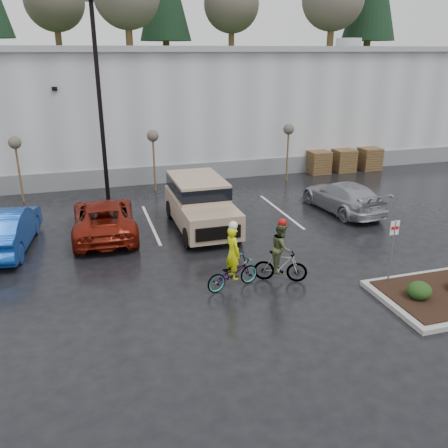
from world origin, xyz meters
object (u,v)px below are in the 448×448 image
object	(u,v)px
sapling_mid	(153,139)
fire_lane_sign	(393,245)
car_red	(104,218)
car_far_silver	(343,197)
sapling_west	(15,146)
cyclist_olive	(281,258)
pallet_stack_a	(318,162)
pallet_stack_b	(344,160)
sapling_east	(289,132)
pallet_stack_c	(369,159)
lamppost	(98,81)
car_blue	(5,229)
suv_tan	(201,205)
cyclist_hivis	(233,267)

from	to	relation	value
sapling_mid	fire_lane_sign	distance (m)	13.92
car_red	car_far_silver	distance (m)	10.65
sapling_west	cyclist_olive	distance (m)	14.55
pallet_stack_a	pallet_stack_b	xyz separation A→B (m)	(1.70, 0.00, 0.00)
sapling_east	car_far_silver	xyz separation A→B (m)	(0.21, -5.79, -2.04)
sapling_west	car_far_silver	bearing A→B (deg)	-22.16
sapling_mid	cyclist_olive	distance (m)	11.87
pallet_stack_c	car_red	size ratio (longest dim) A/B	0.26
lamppost	pallet_stack_b	bearing A→B (deg)	8.02
pallet_stack_a	sapling_east	bearing A→B (deg)	-158.20
lamppost	sapling_mid	size ratio (longest dim) A/B	2.88
sapling_mid	car_blue	size ratio (longest dim) A/B	0.66
car_red	suv_tan	bearing A→B (deg)	173.91
pallet_stack_c	car_blue	world-z (taller)	car_blue
lamppost	car_far_silver	size ratio (longest dim) A/B	1.95
sapling_east	car_far_silver	world-z (taller)	sapling_east
car_far_silver	pallet_stack_c	bearing A→B (deg)	-135.87
sapling_west	car_blue	distance (m)	6.44
pallet_stack_a	car_blue	world-z (taller)	car_blue
sapling_west	cyclist_olive	bearing A→B (deg)	-52.91
car_red	cyclist_olive	size ratio (longest dim) A/B	2.42
car_blue	cyclist_hivis	distance (m)	8.89
pallet_stack_b	car_red	size ratio (longest dim) A/B	0.26
sapling_west	sapling_mid	xyz separation A→B (m)	(6.50, 0.00, 0.00)
sapling_east	pallet_stack_c	distance (m)	6.42
lamppost	suv_tan	xyz separation A→B (m)	(3.43, -5.21, -4.66)
suv_tan	cyclist_olive	bearing A→B (deg)	-76.60
car_blue	sapling_east	bearing A→B (deg)	-149.73
car_far_silver	suv_tan	bearing A→B (deg)	-1.88
car_blue	cyclist_olive	size ratio (longest dim) A/B	2.28
cyclist_hivis	cyclist_olive	world-z (taller)	cyclist_hivis
sapling_mid	fire_lane_sign	xyz separation A→B (m)	(5.30, -12.80, -1.32)
suv_tan	fire_lane_sign	bearing A→B (deg)	-56.48
pallet_stack_b	car_far_silver	world-z (taller)	car_far_silver
pallet_stack_a	car_far_silver	bearing A→B (deg)	-108.61
fire_lane_sign	cyclist_hivis	world-z (taller)	cyclist_hivis
sapling_east	car_blue	distance (m)	15.42
suv_tan	cyclist_olive	world-z (taller)	cyclist_olive
car_blue	sapling_west	bearing A→B (deg)	-83.50
sapling_west	pallet_stack_c	world-z (taller)	sapling_west
pallet_stack_b	cyclist_olive	size ratio (longest dim) A/B	0.63
pallet_stack_c	fire_lane_sign	distance (m)	16.07
car_blue	car_far_silver	bearing A→B (deg)	-171.98
pallet_stack_c	fire_lane_sign	xyz separation A→B (m)	(-8.20, -13.80, 0.73)
sapling_west	car_far_silver	size ratio (longest dim) A/B	0.68
fire_lane_sign	suv_tan	distance (m)	7.92
car_red	suv_tan	size ratio (longest dim) A/B	1.01
pallet_stack_a	car_red	size ratio (longest dim) A/B	0.26
car_red	car_far_silver	xyz separation A→B (m)	(10.64, -0.11, -0.03)
pallet_stack_b	pallet_stack_c	distance (m)	1.80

